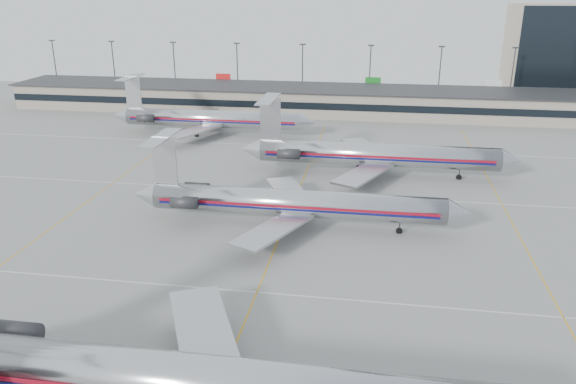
# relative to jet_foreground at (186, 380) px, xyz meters

# --- Properties ---
(ground) EXTENTS (260.00, 260.00, 0.00)m
(ground) POSITION_rel_jet_foreground_xyz_m (0.98, 8.90, -3.81)
(ground) COLOR gray
(ground) RESTS_ON ground
(apron_markings) EXTENTS (160.00, 0.15, 0.02)m
(apron_markings) POSITION_rel_jet_foreground_xyz_m (0.98, 18.90, -3.80)
(apron_markings) COLOR silver
(apron_markings) RESTS_ON ground
(terminal) EXTENTS (162.00, 17.00, 6.25)m
(terminal) POSITION_rel_jet_foreground_xyz_m (0.98, 106.87, -0.65)
(terminal) COLOR gray
(terminal) RESTS_ON ground
(light_mast_row) EXTENTS (163.60, 0.40, 15.28)m
(light_mast_row) POSITION_rel_jet_foreground_xyz_m (0.98, 120.90, 4.77)
(light_mast_row) COLOR #38383D
(light_mast_row) RESTS_ON ground
(distant_building) EXTENTS (30.00, 20.00, 25.00)m
(distant_building) POSITION_rel_jet_foreground_xyz_m (62.98, 136.90, 8.69)
(distant_building) COLOR tan
(distant_building) RESTS_ON ground
(jet_foreground) EXTENTS (50.15, 29.53, 13.13)m
(jet_foreground) POSITION_rel_jet_foreground_xyz_m (0.00, 0.00, 0.00)
(jet_foreground) COLOR silver
(jet_foreground) RESTS_ON ground
(jet_second_row) EXTENTS (44.41, 26.15, 11.62)m
(jet_second_row) POSITION_rel_jet_foreground_xyz_m (1.70, 36.17, -0.44)
(jet_second_row) COLOR silver
(jet_second_row) RESTS_ON ground
(jet_third_row) EXTENTS (45.98, 28.28, 12.57)m
(jet_third_row) POSITION_rel_jet_foreground_xyz_m (11.80, 59.32, -0.16)
(jet_third_row) COLOR silver
(jet_third_row) RESTS_ON ground
(jet_back_row) EXTENTS (44.02, 27.08, 12.04)m
(jet_back_row) POSITION_rel_jet_foreground_xyz_m (-22.65, 81.28, -0.31)
(jet_back_row) COLOR silver
(jet_back_row) RESTS_ON ground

